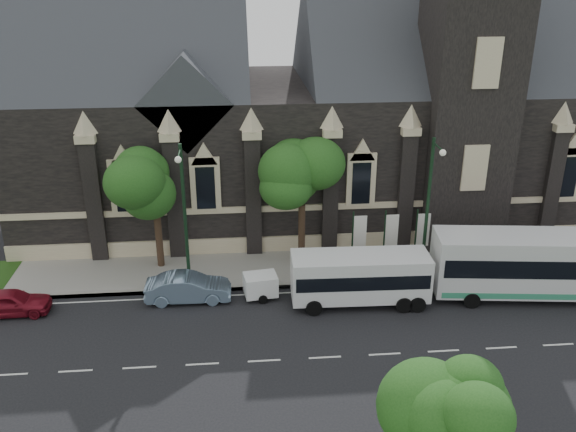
{
  "coord_description": "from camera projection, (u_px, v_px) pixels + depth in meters",
  "views": [
    {
      "loc": [
        -1.06,
        -24.67,
        17.95
      ],
      "look_at": [
        1.72,
        6.0,
        5.12
      ],
      "focal_mm": 37.92,
      "sensor_mm": 36.0,
      "label": 1
    }
  ],
  "objects": [
    {
      "name": "sidewalk",
      "position": [
        256.0,
        269.0,
        38.38
      ],
      "size": [
        80.0,
        5.0,
        0.15
      ],
      "primitive_type": "cube",
      "color": "gray",
      "rests_on": "ground"
    },
    {
      "name": "street_lamp_mid",
      "position": [
        184.0,
        212.0,
        33.9
      ],
      "size": [
        0.36,
        1.88,
        9.0
      ],
      "color": "black",
      "rests_on": "ground"
    },
    {
      "name": "tour_coach",
      "position": [
        551.0,
        264.0,
        34.63
      ],
      "size": [
        13.49,
        4.33,
        3.87
      ],
      "rotation": [
        0.0,
        0.0,
        -0.12
      ],
      "color": "silver",
      "rests_on": "ground"
    },
    {
      "name": "banner_flag_center",
      "position": [
        389.0,
        234.0,
        37.72
      ],
      "size": [
        0.9,
        0.1,
        4.0
      ],
      "color": "black",
      "rests_on": "ground"
    },
    {
      "name": "shuttle_bus",
      "position": [
        360.0,
        276.0,
        34.15
      ],
      "size": [
        7.77,
        2.89,
        2.97
      ],
      "rotation": [
        0.0,
        0.0,
        -0.03
      ],
      "color": "silver",
      "rests_on": "ground"
    },
    {
      "name": "banner_flag_left",
      "position": [
        357.0,
        236.0,
        37.56
      ],
      "size": [
        0.9,
        0.1,
        4.0
      ],
      "color": "black",
      "rests_on": "ground"
    },
    {
      "name": "tree_walk_right",
      "position": [
        305.0,
        176.0,
        37.55
      ],
      "size": [
        4.08,
        4.08,
        7.8
      ],
      "color": "black",
      "rests_on": "ground"
    },
    {
      "name": "tree_walk_left",
      "position": [
        158.0,
        181.0,
        36.83
      ],
      "size": [
        3.91,
        3.91,
        7.64
      ],
      "color": "black",
      "rests_on": "ground"
    },
    {
      "name": "sedan",
      "position": [
        188.0,
        288.0,
        34.73
      ],
      "size": [
        4.88,
        1.75,
        1.6
      ],
      "primitive_type": "imported",
      "rotation": [
        0.0,
        0.0,
        1.56
      ],
      "color": "#728BA4",
      "rests_on": "ground"
    },
    {
      "name": "street_lamp_near",
      "position": [
        429.0,
        204.0,
        35.06
      ],
      "size": [
        0.36,
        1.88,
        9.0
      ],
      "color": "black",
      "rests_on": "ground"
    },
    {
      "name": "museum",
      "position": [
        319.0,
        109.0,
        44.22
      ],
      "size": [
        40.0,
        17.7,
        29.9
      ],
      "color": "black",
      "rests_on": "ground"
    },
    {
      "name": "box_trailer",
      "position": [
        261.0,
        285.0,
        35.01
      ],
      "size": [
        2.77,
        1.63,
        1.44
      ],
      "rotation": [
        0.0,
        0.0,
        0.13
      ],
      "color": "white",
      "rests_on": "ground"
    },
    {
      "name": "banner_flag_right",
      "position": [
        420.0,
        233.0,
        37.89
      ],
      "size": [
        0.9,
        0.1,
        4.0
      ],
      "color": "black",
      "rests_on": "ground"
    },
    {
      "name": "ground",
      "position": [
        264.0,
        361.0,
        29.68
      ],
      "size": [
        160.0,
        160.0,
        0.0
      ],
      "primitive_type": "plane",
      "color": "black",
      "rests_on": "ground"
    },
    {
      "name": "car_far_red",
      "position": [
        11.0,
        302.0,
        33.4
      ],
      "size": [
        4.29,
        1.83,
        1.45
      ],
      "primitive_type": "imported",
      "rotation": [
        0.0,
        0.0,
        1.6
      ],
      "color": "maroon",
      "rests_on": "ground"
    },
    {
      "name": "tree_park_east",
      "position": [
        466.0,
        405.0,
        19.84
      ],
      "size": [
        3.4,
        3.4,
        6.28
      ],
      "color": "black",
      "rests_on": "ground"
    }
  ]
}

